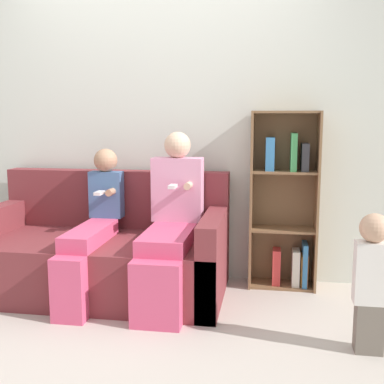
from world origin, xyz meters
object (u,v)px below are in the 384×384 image
(adult_seated, at_px, (171,218))
(toddler_standing, at_px, (372,278))
(child_seated, at_px, (92,225))
(couch, at_px, (104,254))
(bookshelf, at_px, (286,206))

(adult_seated, bearing_deg, toddler_standing, -25.24)
(child_seated, bearing_deg, adult_seated, 3.93)
(couch, distance_m, toddler_standing, 1.94)
(couch, distance_m, child_seated, 0.29)
(adult_seated, height_order, toddler_standing, adult_seated)
(adult_seated, bearing_deg, bookshelf, 28.99)
(couch, distance_m, adult_seated, 0.64)
(couch, height_order, child_seated, child_seated)
(toddler_standing, relative_size, bookshelf, 0.59)
(couch, height_order, bookshelf, bookshelf)
(bookshelf, bearing_deg, couch, -165.28)
(child_seated, bearing_deg, toddler_standing, -16.81)
(child_seated, xyz_separation_m, bookshelf, (1.40, 0.49, 0.09))
(adult_seated, xyz_separation_m, bookshelf, (0.82, 0.45, 0.03))
(child_seated, bearing_deg, couch, 76.02)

